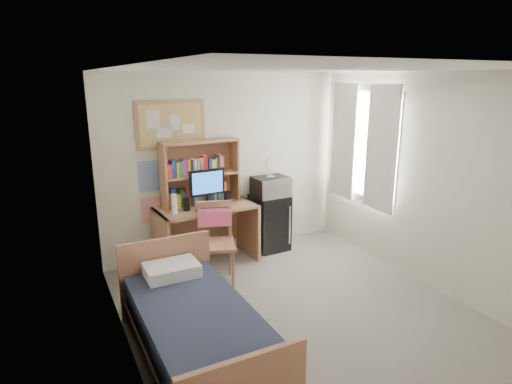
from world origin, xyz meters
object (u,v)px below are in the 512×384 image
desk_fan (271,167)px  desk_chair (216,244)px  bed (197,335)px  bulletin_board (171,125)px  microwave (270,186)px  speaker_right (228,198)px  desk (207,235)px  mini_fridge (269,222)px  monitor (207,188)px  speaker_left (186,204)px

desk_fan → desk_chair: bearing=-152.2°
desk_chair → bed: 1.59m
bulletin_board → desk_chair: bearing=-75.5°
bed → desk_fan: (1.87, 2.04, 1.00)m
bed → microwave: 2.86m
speaker_right → desk_fan: desk_fan is taller
desk_chair → speaker_right: bearing=71.8°
desk → bed: bearing=-116.4°
mini_fridge → desk_fan: size_ratio=2.90×
monitor → bulletin_board: bearing=127.0°
bulletin_board → desk_fan: size_ratio=3.27×
speaker_left → desk_fan: size_ratio=0.59×
mini_fridge → microwave: 0.56m
mini_fridge → desk_fan: 0.85m
bed → speaker_left: (0.54, 1.90, 0.66)m
desk_chair → speaker_left: 0.68m
bed → speaker_right: speaker_right is taller
desk_chair → mini_fridge: desk_chair is taller
desk_chair → bed: desk_chair is taller
desk → microwave: 1.18m
speaker_right → desk: bearing=168.7°
bed → monitor: bearing=66.0°
desk_chair → speaker_right: (0.40, 0.55, 0.41)m
bulletin_board → speaker_left: (0.04, -0.42, -1.00)m
mini_fridge → bulletin_board: bearing=167.3°
desk → monitor: 0.68m
desk → microwave: (1.03, 0.07, 0.56)m
bulletin_board → bed: 2.89m
desk → bulletin_board: bearing=131.3°
mini_fridge → bed: mini_fridge is taller
bulletin_board → speaker_left: bulletin_board is taller
monitor → speaker_right: (0.30, 0.02, -0.17)m
bed → desk_fan: desk_fan is taller
speaker_right → desk_fan: bearing=5.2°
desk → bed: size_ratio=0.70×
desk → monitor: size_ratio=2.55×
monitor → speaker_right: 0.35m
bulletin_board → bed: bearing=-102.2°
desk_fan → monitor: bearing=-175.2°
desk_chair → desk_fan: desk_fan is taller
speaker_left → bed: bearing=-109.3°
bed → microwave: (1.87, 2.04, 0.71)m
desk → monitor: bearing=-90.0°
desk → desk_fan: desk_fan is taller
monitor → speaker_right: monitor is taller
speaker_left → speaker_right: (0.60, 0.04, 0.01)m
bed → desk_chair: bearing=61.6°
bulletin_board → mini_fridge: (1.37, -0.25, -1.50)m
desk → speaker_left: 0.59m
bed → desk_fan: bearing=47.2°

